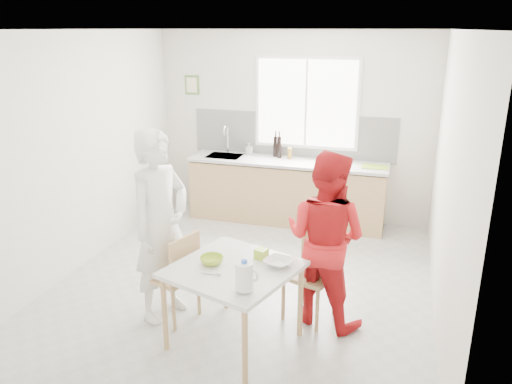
% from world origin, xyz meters
% --- Properties ---
extents(ground, '(4.50, 4.50, 0.00)m').
position_xyz_m(ground, '(0.00, 0.00, 0.00)').
color(ground, '#B7B7B2').
rests_on(ground, ground).
extents(room_shell, '(4.50, 4.50, 4.50)m').
position_xyz_m(room_shell, '(0.00, 0.00, 1.64)').
color(room_shell, silver).
rests_on(room_shell, ground).
extents(window, '(1.50, 0.06, 1.30)m').
position_xyz_m(window, '(0.20, 2.23, 1.70)').
color(window, white).
rests_on(window, room_shell).
extents(backsplash, '(3.00, 0.02, 0.65)m').
position_xyz_m(backsplash, '(0.00, 2.24, 1.23)').
color(backsplash, white).
rests_on(backsplash, room_shell).
extents(picture_frame, '(0.22, 0.03, 0.28)m').
position_xyz_m(picture_frame, '(-1.55, 2.23, 1.90)').
color(picture_frame, '#56803A').
rests_on(picture_frame, room_shell).
extents(kitchen_counter, '(2.84, 0.64, 1.37)m').
position_xyz_m(kitchen_counter, '(-0.00, 1.95, 0.42)').
color(kitchen_counter, tan).
rests_on(kitchen_counter, ground).
extents(dining_table, '(1.23, 1.23, 0.75)m').
position_xyz_m(dining_table, '(0.25, -1.11, 0.67)').
color(dining_table, silver).
rests_on(dining_table, ground).
extents(chair_left, '(0.52, 0.52, 0.89)m').
position_xyz_m(chair_left, '(-0.40, -0.90, 0.49)').
color(chair_left, tan).
rests_on(chair_left, ground).
extents(chair_far, '(0.54, 0.54, 0.93)m').
position_xyz_m(chair_far, '(0.84, -0.44, 0.51)').
color(chair_far, tan).
rests_on(chair_far, ground).
extents(person_white, '(0.64, 0.79, 1.87)m').
position_xyz_m(person_white, '(-0.56, -0.84, 0.93)').
color(person_white, white).
rests_on(person_white, ground).
extents(person_red, '(0.98, 0.86, 1.69)m').
position_xyz_m(person_red, '(0.95, -0.49, 0.85)').
color(person_red, red).
rests_on(person_red, ground).
extents(bowl_green, '(0.26, 0.26, 0.06)m').
position_xyz_m(bowl_green, '(0.05, -1.09, 0.78)').
color(bowl_green, '#9FC42D').
rests_on(bowl_green, dining_table).
extents(bowl_white, '(0.30, 0.30, 0.06)m').
position_xyz_m(bowl_white, '(0.61, -0.96, 0.78)').
color(bowl_white, white).
rests_on(bowl_white, dining_table).
extents(milk_jug, '(0.20, 0.14, 0.25)m').
position_xyz_m(milk_jug, '(0.47, -1.47, 0.89)').
color(milk_jug, white).
rests_on(milk_jug, dining_table).
extents(green_box, '(0.13, 0.13, 0.09)m').
position_xyz_m(green_box, '(0.43, -0.87, 0.80)').
color(green_box, '#A2C82E').
rests_on(green_box, dining_table).
extents(spoon, '(0.16, 0.02, 0.01)m').
position_xyz_m(spoon, '(0.11, -1.29, 0.76)').
color(spoon, '#A5A5AA').
rests_on(spoon, dining_table).
extents(cutting_board, '(0.35, 0.25, 0.01)m').
position_xyz_m(cutting_board, '(1.22, 1.94, 0.93)').
color(cutting_board, '#93BA2B').
rests_on(cutting_board, kitchen_counter).
extents(wine_bottle_a, '(0.07, 0.07, 0.32)m').
position_xyz_m(wine_bottle_a, '(-0.15, 2.07, 1.08)').
color(wine_bottle_a, black).
rests_on(wine_bottle_a, kitchen_counter).
extents(wine_bottle_b, '(0.07, 0.07, 0.30)m').
position_xyz_m(wine_bottle_b, '(-0.22, 2.14, 1.07)').
color(wine_bottle_b, black).
rests_on(wine_bottle_b, kitchen_counter).
extents(jar_amber, '(0.06, 0.06, 0.16)m').
position_xyz_m(jar_amber, '(0.01, 2.05, 1.00)').
color(jar_amber, olive).
rests_on(jar_amber, kitchen_counter).
extents(soap_bottle, '(0.10, 0.10, 0.17)m').
position_xyz_m(soap_bottle, '(-0.63, 2.15, 1.00)').
color(soap_bottle, '#999999').
rests_on(soap_bottle, kitchen_counter).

